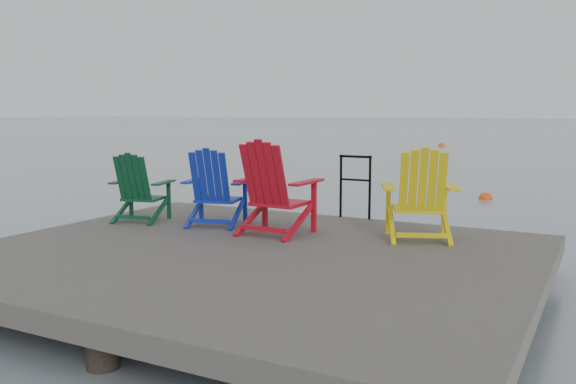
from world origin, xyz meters
The scene contains 9 objects.
ground centered at (0.00, 0.00, 0.00)m, with size 400.00×400.00×0.00m, color slate.
dock centered at (0.00, 0.00, 0.35)m, with size 6.00×5.00×1.40m.
handrail centered at (0.25, 2.45, 1.04)m, with size 0.48×0.04×0.90m.
chair_green centered at (-2.27, 0.80, 0.97)m, with size 0.86×0.82×0.94m.
chair_blue centered at (-1.17, 1.03, 1.01)m, with size 0.95×0.90×1.02m.
chair_red centered at (-0.19, 0.89, 1.08)m, with size 0.93×0.86×1.15m.
chair_yellow centered at (1.48, 1.40, 1.05)m, with size 1.05×1.01×1.08m.
buoy_a centered at (0.91, 8.91, 0.00)m, with size 0.32×0.32×0.32m, color #E64D0D.
buoy_b centered at (-5.46, 30.26, 0.00)m, with size 0.39×0.39×0.39m, color #E3530D.
Camera 1 is at (3.45, -5.56, 2.01)m, focal length 38.00 mm.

